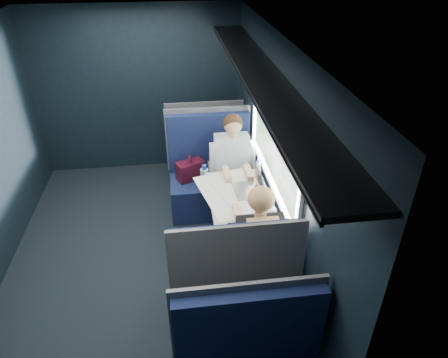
{
  "coord_description": "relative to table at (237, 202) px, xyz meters",
  "views": [
    {
      "loc": [
        0.46,
        -3.33,
        3.02
      ],
      "look_at": [
        0.9,
        0.0,
        0.95
      ],
      "focal_mm": 32.0,
      "sensor_mm": 36.0,
      "label": 1
    }
  ],
  "objects": [
    {
      "name": "laptop",
      "position": [
        0.18,
        0.06,
        0.15
      ],
      "size": [
        0.29,
        0.37,
        0.27
      ],
      "color": "silver",
      "rests_on": "table"
    },
    {
      "name": "man",
      "position": [
        0.07,
        0.7,
        0.06
      ],
      "size": [
        0.53,
        0.56,
        1.32
      ],
      "color": "black",
      "rests_on": "ground"
    },
    {
      "name": "seat_bay_near",
      "position": [
        -0.19,
        0.87,
        -0.24
      ],
      "size": [
        1.04,
        0.62,
        1.26
      ],
      "color": "#0D153A",
      "rests_on": "ground"
    },
    {
      "name": "cup",
      "position": [
        0.3,
        0.37,
        0.12
      ],
      "size": [
        0.06,
        0.06,
        0.08
      ],
      "primitive_type": "cylinder",
      "color": "white",
      "rests_on": "table"
    },
    {
      "name": "woman",
      "position": [
        0.07,
        -0.71,
        0.06
      ],
      "size": [
        0.53,
        0.56,
        1.32
      ],
      "color": "black",
      "rests_on": "ground"
    },
    {
      "name": "papers",
      "position": [
        -0.04,
        0.05,
        0.08
      ],
      "size": [
        0.77,
        0.97,
        0.01
      ],
      "primitive_type": "cube",
      "rotation": [
        0.0,
        0.0,
        0.23
      ],
      "color": "white",
      "rests_on": "table"
    },
    {
      "name": "room_shell",
      "position": [
        -1.01,
        0.0,
        0.81
      ],
      "size": [
        3.0,
        4.4,
        2.4
      ],
      "color": "black",
      "rests_on": "ground"
    },
    {
      "name": "bottle_small",
      "position": [
        0.3,
        0.38,
        0.16
      ],
      "size": [
        0.06,
        0.06,
        0.2
      ],
      "color": "silver",
      "rests_on": "table"
    },
    {
      "name": "seat_bay_far",
      "position": [
        -0.18,
        -0.87,
        -0.25
      ],
      "size": [
        1.04,
        0.62,
        1.26
      ],
      "color": "#0D153A",
      "rests_on": "ground"
    },
    {
      "name": "ground",
      "position": [
        -1.03,
        0.0,
        -0.67
      ],
      "size": [
        2.8,
        4.2,
        0.01
      ],
      "primitive_type": "cube",
      "color": "black"
    },
    {
      "name": "seat_row_front",
      "position": [
        -0.18,
        1.8,
        -0.25
      ],
      "size": [
        1.04,
        0.51,
        1.16
      ],
      "color": "#0D153A",
      "rests_on": "ground"
    },
    {
      "name": "table",
      "position": [
        0.0,
        0.0,
        0.0
      ],
      "size": [
        0.62,
        1.0,
        0.74
      ],
      "color": "#54565E",
      "rests_on": "ground"
    }
  ]
}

